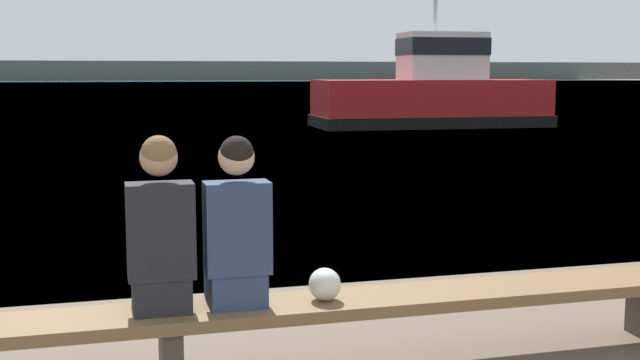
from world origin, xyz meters
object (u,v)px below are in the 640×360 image
at_px(person_left, 160,235).
at_px(tugboat_red, 433,97).
at_px(bench_main, 170,324).
at_px(person_right, 237,232).
at_px(shopping_bag, 325,284).

xyz_separation_m(person_left, tugboat_red, (11.03, 21.64, 0.10)).
relative_size(bench_main, person_left, 6.94).
distance_m(person_right, shopping_bag, 0.66).
relative_size(person_left, person_right, 1.01).
bearing_deg(tugboat_red, bench_main, 155.24).
height_order(bench_main, shopping_bag, shopping_bag).
bearing_deg(person_right, person_left, -179.93).
height_order(bench_main, person_right, person_right).
bearing_deg(shopping_bag, tugboat_red, 65.20).
bearing_deg(bench_main, tugboat_red, 63.10).
distance_m(shopping_bag, tugboat_red, 23.87).
distance_m(person_left, tugboat_red, 24.29).
relative_size(bench_main, tugboat_red, 0.89).
bearing_deg(person_left, bench_main, -15.12).
bearing_deg(shopping_bag, person_right, 177.20).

